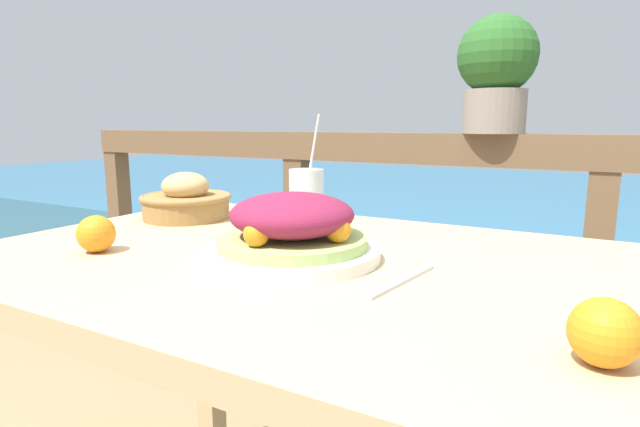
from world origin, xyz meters
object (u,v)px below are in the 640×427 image
(drink_glass, at_px, (307,196))
(bread_basket, at_px, (186,201))
(salad_plate, at_px, (292,231))
(potted_plant, at_px, (497,70))

(drink_glass, distance_m, bread_basket, 0.29)
(salad_plate, distance_m, drink_glass, 0.29)
(salad_plate, bearing_deg, potted_plant, 77.54)
(salad_plate, relative_size, drink_glass, 1.21)
(drink_glass, bearing_deg, bread_basket, -163.55)
(drink_glass, height_order, potted_plant, potted_plant)
(salad_plate, relative_size, bread_basket, 1.38)
(salad_plate, height_order, drink_glass, drink_glass)
(bread_basket, bearing_deg, potted_plant, 45.25)
(bread_basket, distance_m, potted_plant, 0.88)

